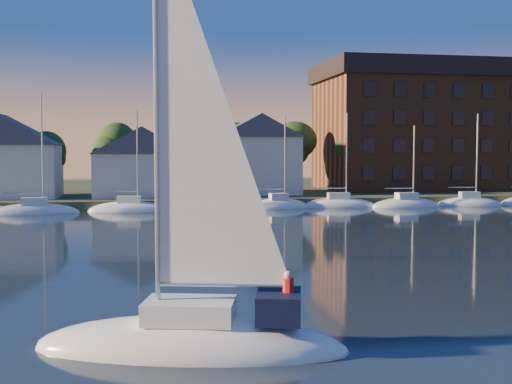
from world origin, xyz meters
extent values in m
plane|color=black|center=(0.00, 0.00, 0.00)|extent=(260.00, 260.00, 0.00)
cube|color=#323B22|center=(0.00, 75.00, 0.00)|extent=(160.00, 50.00, 2.00)
cube|color=brown|center=(0.00, 52.00, 0.00)|extent=(120.00, 3.00, 1.00)
cube|color=silver|center=(-22.00, 58.00, 4.00)|extent=(13.00, 9.00, 6.00)
cube|color=silver|center=(-6.00, 57.00, 3.50)|extent=(11.00, 8.00, 5.00)
cube|color=silver|center=(8.00, 59.00, 4.50)|extent=(10.00, 8.00, 7.00)
cube|color=brown|center=(34.00, 65.00, 8.50)|extent=(30.00, 16.00, 15.00)
cube|color=black|center=(34.00, 65.00, 17.20)|extent=(31.00, 17.00, 2.40)
cylinder|color=#3A271A|center=(-18.00, 63.00, 2.75)|extent=(0.50, 0.50, 3.50)
sphere|color=#173714|center=(-18.00, 63.00, 7.20)|extent=(5.40, 5.40, 5.40)
cylinder|color=#3A271A|center=(-10.00, 63.00, 2.75)|extent=(0.50, 0.50, 3.50)
sphere|color=#173714|center=(-10.00, 63.00, 7.20)|extent=(5.40, 5.40, 5.40)
cylinder|color=#3A271A|center=(-2.00, 63.00, 2.75)|extent=(0.50, 0.50, 3.50)
sphere|color=#173714|center=(-2.00, 63.00, 7.20)|extent=(5.40, 5.40, 5.40)
cylinder|color=#3A271A|center=(6.00, 63.00, 2.75)|extent=(0.50, 0.50, 3.50)
sphere|color=#173714|center=(6.00, 63.00, 7.20)|extent=(5.40, 5.40, 5.40)
cylinder|color=#3A271A|center=(14.00, 63.00, 2.75)|extent=(0.50, 0.50, 3.50)
sphere|color=#173714|center=(14.00, 63.00, 7.20)|extent=(5.40, 5.40, 5.40)
cylinder|color=#3A271A|center=(22.00, 63.00, 2.75)|extent=(0.50, 0.50, 3.50)
sphere|color=#173714|center=(22.00, 63.00, 7.20)|extent=(5.40, 5.40, 5.40)
cylinder|color=#3A271A|center=(30.00, 63.00, 2.75)|extent=(0.50, 0.50, 3.50)
sphere|color=#173714|center=(30.00, 63.00, 7.20)|extent=(5.40, 5.40, 5.40)
cylinder|color=#3A271A|center=(38.00, 63.00, 2.75)|extent=(0.50, 0.50, 3.50)
sphere|color=#173714|center=(38.00, 63.00, 7.20)|extent=(5.40, 5.40, 5.40)
ellipsoid|color=white|center=(-16.00, 49.00, 0.00)|extent=(7.50, 2.40, 2.20)
cube|color=white|center=(-16.00, 49.00, 1.30)|extent=(2.10, 1.32, 0.70)
cylinder|color=#A5A8AD|center=(-15.25, 49.00, 5.95)|extent=(0.16, 0.16, 10.00)
cylinder|color=#A5A8AD|center=(-16.82, 49.00, 2.15)|extent=(3.15, 0.12, 0.12)
ellipsoid|color=white|center=(-8.00, 49.00, 0.00)|extent=(7.50, 2.40, 2.20)
cube|color=white|center=(-8.00, 49.00, 1.30)|extent=(2.10, 1.32, 0.70)
cylinder|color=#A5A8AD|center=(-7.25, 49.00, 5.95)|extent=(0.16, 0.16, 10.00)
cylinder|color=#A5A8AD|center=(-8.82, 49.00, 2.15)|extent=(3.15, 0.12, 0.12)
ellipsoid|color=white|center=(0.00, 49.00, 0.00)|extent=(7.50, 2.40, 2.20)
cube|color=white|center=(0.00, 49.00, 1.30)|extent=(2.10, 1.32, 0.70)
cylinder|color=#A5A8AD|center=(0.75, 49.00, 5.95)|extent=(0.16, 0.16, 10.00)
cylinder|color=#A5A8AD|center=(-0.82, 49.00, 2.15)|extent=(3.15, 0.12, 0.12)
ellipsoid|color=white|center=(8.00, 49.00, 0.00)|extent=(7.50, 2.40, 2.20)
cube|color=white|center=(8.00, 49.00, 1.30)|extent=(2.10, 1.32, 0.70)
cylinder|color=#A5A8AD|center=(8.75, 49.00, 5.95)|extent=(0.16, 0.16, 10.00)
cylinder|color=#A5A8AD|center=(7.17, 49.00, 2.15)|extent=(3.15, 0.12, 0.12)
ellipsoid|color=white|center=(16.00, 49.00, 0.00)|extent=(7.50, 2.40, 2.20)
cube|color=white|center=(16.00, 49.00, 1.30)|extent=(2.10, 1.32, 0.70)
cylinder|color=#A5A8AD|center=(16.75, 49.00, 5.95)|extent=(0.16, 0.16, 10.00)
cylinder|color=#A5A8AD|center=(15.18, 49.00, 2.15)|extent=(3.15, 0.12, 0.12)
ellipsoid|color=white|center=(24.00, 49.00, 0.00)|extent=(7.50, 2.40, 2.20)
cube|color=white|center=(24.00, 49.00, 1.30)|extent=(2.10, 1.32, 0.70)
cylinder|color=#A5A8AD|center=(24.75, 49.00, 5.95)|extent=(0.16, 0.16, 10.00)
cylinder|color=#A5A8AD|center=(23.18, 49.00, 2.15)|extent=(3.15, 0.12, 0.12)
ellipsoid|color=white|center=(32.00, 49.00, 0.00)|extent=(7.50, 2.40, 2.20)
cube|color=white|center=(32.00, 49.00, 1.30)|extent=(2.10, 1.32, 0.70)
cylinder|color=#A5A8AD|center=(32.75, 49.00, 5.95)|extent=(0.16, 0.16, 10.00)
cylinder|color=#A5A8AD|center=(31.18, 49.00, 2.15)|extent=(3.15, 0.12, 0.12)
ellipsoid|color=white|center=(-4.74, 1.00, 0.00)|extent=(10.77, 5.74, 2.20)
cube|color=white|center=(-4.74, 1.00, 1.30)|extent=(3.24, 2.47, 0.70)
cylinder|color=#A5A8AD|center=(-5.74, 1.25, 7.80)|extent=(0.16, 0.16, 13.70)
cylinder|color=#A5A8AD|center=(-3.65, 0.72, 2.15)|extent=(4.21, 1.18, 0.12)
cube|color=black|center=(-1.96, 0.29, 1.50)|extent=(1.85, 2.27, 0.90)
camera|label=1|loc=(-6.29, -19.43, 6.49)|focal=45.00mm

